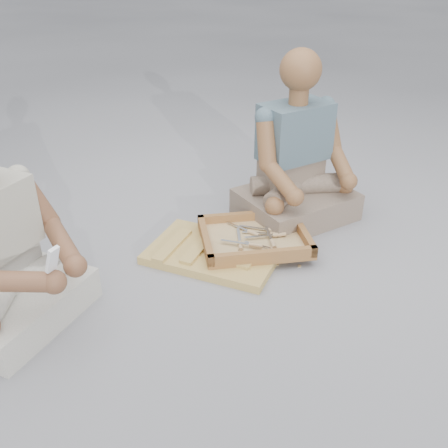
# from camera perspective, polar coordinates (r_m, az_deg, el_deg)

# --- Properties ---
(ground) EXTENTS (60.00, 60.00, 0.00)m
(ground) POSITION_cam_1_polar(r_m,az_deg,el_deg) (2.32, 0.17, -8.46)
(ground) COLOR #939398
(ground) RESTS_ON ground
(carved_panel) EXTENTS (0.75, 0.59, 0.04)m
(carved_panel) POSITION_cam_1_polar(r_m,az_deg,el_deg) (2.59, -1.17, -3.32)
(carved_panel) COLOR #A3823F
(carved_panel) RESTS_ON ground
(tool_tray) EXTENTS (0.65, 0.58, 0.07)m
(tool_tray) POSITION_cam_1_polar(r_m,az_deg,el_deg) (2.63, 3.47, -1.64)
(tool_tray) COLOR brown
(tool_tray) RESTS_ON carved_panel
(chisel_0) EXTENTS (0.08, 0.22, 0.02)m
(chisel_0) POSITION_cam_1_polar(r_m,az_deg,el_deg) (2.57, 5.54, -2.05)
(chisel_0) COLOR silver
(chisel_0) RESTS_ON tool_tray
(chisel_1) EXTENTS (0.21, 0.08, 0.02)m
(chisel_1) POSITION_cam_1_polar(r_m,az_deg,el_deg) (2.64, 5.86, -1.24)
(chisel_1) COLOR silver
(chisel_1) RESTS_ON tool_tray
(chisel_2) EXTENTS (0.22, 0.05, 0.02)m
(chisel_2) POSITION_cam_1_polar(r_m,az_deg,el_deg) (2.69, 5.12, -0.66)
(chisel_2) COLOR silver
(chisel_2) RESTS_ON tool_tray
(chisel_3) EXTENTS (0.06, 0.22, 0.02)m
(chisel_3) POSITION_cam_1_polar(r_m,az_deg,el_deg) (2.57, 1.85, -2.28)
(chisel_3) COLOR silver
(chisel_3) RESTS_ON tool_tray
(chisel_4) EXTENTS (0.19, 0.14, 0.02)m
(chisel_4) POSITION_cam_1_polar(r_m,az_deg,el_deg) (2.67, 3.03, -0.90)
(chisel_4) COLOR silver
(chisel_4) RESTS_ON tool_tray
(chisel_5) EXTENTS (0.21, 0.09, 0.02)m
(chisel_5) POSITION_cam_1_polar(r_m,az_deg,el_deg) (2.54, 5.74, -2.87)
(chisel_5) COLOR silver
(chisel_5) RESTS_ON tool_tray
(chisel_6) EXTENTS (0.22, 0.02, 0.02)m
(chisel_6) POSITION_cam_1_polar(r_m,az_deg,el_deg) (2.66, 5.57, -1.12)
(chisel_6) COLOR silver
(chisel_6) RESTS_ON tool_tray
(chisel_7) EXTENTS (0.22, 0.05, 0.02)m
(chisel_7) POSITION_cam_1_polar(r_m,az_deg,el_deg) (2.54, 3.17, -2.39)
(chisel_7) COLOR silver
(chisel_7) RESTS_ON tool_tray
(wood_chip_0) EXTENTS (0.02, 0.02, 0.00)m
(wood_chip_0) POSITION_cam_1_polar(r_m,az_deg,el_deg) (2.94, 2.83, 0.49)
(wood_chip_0) COLOR tan
(wood_chip_0) RESTS_ON ground
(wood_chip_1) EXTENTS (0.02, 0.02, 0.00)m
(wood_chip_1) POSITION_cam_1_polar(r_m,az_deg,el_deg) (2.82, 9.24, -1.24)
(wood_chip_1) COLOR tan
(wood_chip_1) RESTS_ON ground
(wood_chip_2) EXTENTS (0.02, 0.02, 0.00)m
(wood_chip_2) POSITION_cam_1_polar(r_m,az_deg,el_deg) (2.51, 3.87, -5.20)
(wood_chip_2) COLOR tan
(wood_chip_2) RESTS_ON ground
(wood_chip_3) EXTENTS (0.02, 0.02, 0.00)m
(wood_chip_3) POSITION_cam_1_polar(r_m,az_deg,el_deg) (2.85, 5.95, -0.68)
(wood_chip_3) COLOR tan
(wood_chip_3) RESTS_ON ground
(wood_chip_4) EXTENTS (0.02, 0.02, 0.00)m
(wood_chip_4) POSITION_cam_1_polar(r_m,az_deg,el_deg) (2.79, 5.53, -1.36)
(wood_chip_4) COLOR tan
(wood_chip_4) RESTS_ON ground
(wood_chip_5) EXTENTS (0.02, 0.02, 0.00)m
(wood_chip_5) POSITION_cam_1_polar(r_m,az_deg,el_deg) (2.81, 6.77, -1.24)
(wood_chip_5) COLOR tan
(wood_chip_5) RESTS_ON ground
(wood_chip_6) EXTENTS (0.02, 0.02, 0.00)m
(wood_chip_6) POSITION_cam_1_polar(r_m,az_deg,el_deg) (2.43, 3.38, -6.38)
(wood_chip_6) COLOR tan
(wood_chip_6) RESTS_ON ground
(wood_chip_7) EXTENTS (0.02, 0.02, 0.00)m
(wood_chip_7) POSITION_cam_1_polar(r_m,az_deg,el_deg) (2.91, 8.54, -0.15)
(wood_chip_7) COLOR tan
(wood_chip_7) RESTS_ON ground
(wood_chip_8) EXTENTS (0.02, 0.02, 0.00)m
(wood_chip_8) POSITION_cam_1_polar(r_m,az_deg,el_deg) (3.00, 8.03, 0.86)
(wood_chip_8) COLOR tan
(wood_chip_8) RESTS_ON ground
(wood_chip_9) EXTENTS (0.02, 0.02, 0.00)m
(wood_chip_9) POSITION_cam_1_polar(r_m,az_deg,el_deg) (2.55, 6.07, -4.63)
(wood_chip_9) COLOR tan
(wood_chip_9) RESTS_ON ground
(wood_chip_10) EXTENTS (0.02, 0.02, 0.00)m
(wood_chip_10) POSITION_cam_1_polar(r_m,az_deg,el_deg) (2.81, 2.98, -1.06)
(wood_chip_10) COLOR tan
(wood_chip_10) RESTS_ON ground
(wood_chip_11) EXTENTS (0.02, 0.02, 0.00)m
(wood_chip_11) POSITION_cam_1_polar(r_m,az_deg,el_deg) (2.80, -3.47, -1.14)
(wood_chip_11) COLOR tan
(wood_chip_11) RESTS_ON ground
(wood_chip_12) EXTENTS (0.02, 0.02, 0.00)m
(wood_chip_12) POSITION_cam_1_polar(r_m,az_deg,el_deg) (2.54, 2.39, -4.65)
(wood_chip_12) COLOR tan
(wood_chip_12) RESTS_ON ground
(wood_chip_13) EXTENTS (0.02, 0.02, 0.00)m
(wood_chip_13) POSITION_cam_1_polar(r_m,az_deg,el_deg) (2.55, 8.63, -4.80)
(wood_chip_13) COLOR tan
(wood_chip_13) RESTS_ON ground
(wood_chip_14) EXTENTS (0.02, 0.02, 0.00)m
(wood_chip_14) POSITION_cam_1_polar(r_m,az_deg,el_deg) (2.88, 8.65, -0.53)
(wood_chip_14) COLOR tan
(wood_chip_14) RESTS_ON ground
(wood_chip_15) EXTENTS (0.02, 0.02, 0.00)m
(wood_chip_15) POSITION_cam_1_polar(r_m,az_deg,el_deg) (2.84, -1.55, -0.61)
(wood_chip_15) COLOR tan
(wood_chip_15) RESTS_ON ground
(craftsman) EXTENTS (0.67, 0.68, 0.89)m
(craftsman) POSITION_cam_1_polar(r_m,az_deg,el_deg) (2.22, -23.86, -3.68)
(craftsman) COLOR beige
(craftsman) RESTS_ON ground
(companion) EXTENTS (0.79, 0.77, 0.96)m
(companion) POSITION_cam_1_polar(r_m,az_deg,el_deg) (2.89, 8.32, 6.62)
(companion) COLOR #826D5D
(companion) RESTS_ON ground
(mobile_phone) EXTENTS (0.06, 0.06, 0.11)m
(mobile_phone) POSITION_cam_1_polar(r_m,az_deg,el_deg) (1.91, -19.03, -3.84)
(mobile_phone) COLOR white
(mobile_phone) RESTS_ON craftsman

